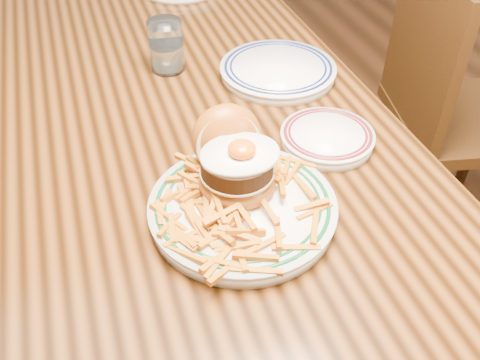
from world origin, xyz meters
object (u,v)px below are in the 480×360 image
object	(u,v)px
main_plate	(240,191)
side_plate	(327,137)
table	(177,129)
chair_right	(447,107)

from	to	relation	value
main_plate	side_plate	size ratio (longest dim) A/B	1.78
table	chair_right	world-z (taller)	chair_right
chair_right	table	bearing A→B (deg)	18.89
main_plate	side_plate	distance (m)	0.25
table	side_plate	size ratio (longest dim) A/B	8.76
chair_right	side_plate	world-z (taller)	chair_right
side_plate	table	bearing A→B (deg)	130.75
table	side_plate	bearing A→B (deg)	-46.69
table	main_plate	bearing A→B (deg)	-85.90
table	chair_right	size ratio (longest dim) A/B	1.77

